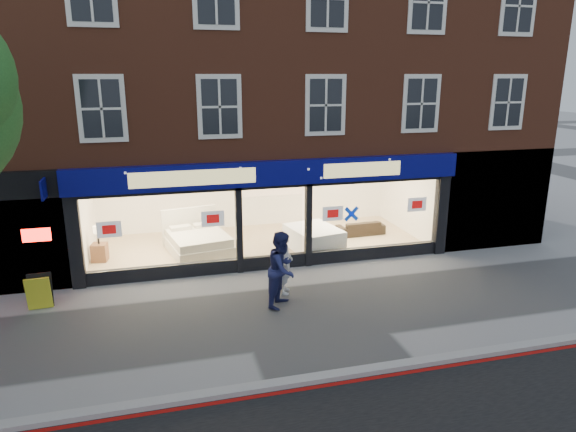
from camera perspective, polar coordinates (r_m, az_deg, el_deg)
name	(u,v)px	position (r m, az deg, el deg)	size (l,w,h in m)	color
ground	(303,312)	(12.85, 1.72, -10.59)	(120.00, 120.00, 0.00)	gray
kerb_line	(350,382)	(10.30, 6.89, -17.82)	(60.00, 0.10, 0.01)	#8C0A07
kerb_stone	(346,374)	(10.42, 6.47, -17.01)	(60.00, 0.25, 0.12)	gray
showroom_floor	(260,244)	(17.55, -3.18, -3.14)	(11.00, 4.50, 0.10)	tan
building	(246,43)	(18.32, -4.69, 18.63)	(19.00, 8.26, 10.30)	brown
display_bed	(198,241)	(16.82, -10.01, -2.77)	(2.19, 2.49, 1.25)	silver
bedside_table	(100,252)	(16.80, -20.19, -3.80)	(0.45, 0.45, 0.55)	brown
mattress_stack	(314,238)	(16.86, 2.87, -2.47)	(1.75, 2.05, 0.71)	white
sofa	(360,228)	(18.55, 8.05, -1.27)	(1.70, 0.66, 0.50)	black
a_board	(39,292)	(14.22, -25.89, -7.61)	(0.58, 0.37, 0.89)	gold
pedestrian_grey	(285,263)	(13.60, -0.33, -5.22)	(0.61, 0.40, 1.68)	#B5B7BE
pedestrian_blue	(282,269)	(12.83, -0.65, -5.90)	(0.94, 0.73, 1.93)	#1B1E4C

